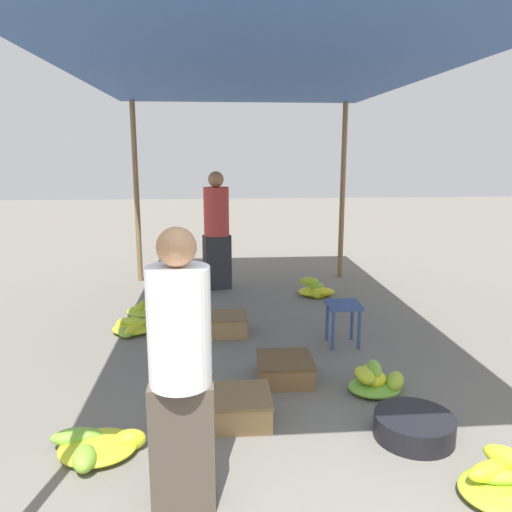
{
  "coord_description": "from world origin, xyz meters",
  "views": [
    {
      "loc": [
        -0.4,
        -1.71,
        1.99
      ],
      "look_at": [
        0.0,
        3.2,
        0.96
      ],
      "focal_mm": 35.0,
      "sensor_mm": 36.0,
      "label": 1
    }
  ],
  "objects_px": {
    "crate_mid": "(240,407)",
    "banana_pile_right_2": "(376,380)",
    "vendor_foreground": "(180,368)",
    "banana_pile_left_0": "(132,327)",
    "banana_pile_left_1": "(150,308)",
    "banana_pile_left_2": "(95,445)",
    "crate_near": "(285,369)",
    "crate_far": "(228,324)",
    "basin_black": "(414,427)",
    "stool": "(343,312)",
    "banana_pile_right_0": "(316,290)",
    "shopper_walking_mid": "(217,229)",
    "banana_pile_right_1": "(510,483)"
  },
  "relations": [
    {
      "from": "crate_mid",
      "to": "banana_pile_right_2",
      "type": "bearing_deg",
      "value": 17.86
    },
    {
      "from": "vendor_foreground",
      "to": "banana_pile_left_0",
      "type": "xyz_separation_m",
      "value": [
        -0.74,
        2.84,
        -0.77
      ]
    },
    {
      "from": "banana_pile_left_1",
      "to": "crate_mid",
      "type": "height_order",
      "value": "crate_mid"
    },
    {
      "from": "banana_pile_left_2",
      "to": "crate_near",
      "type": "relative_size",
      "value": 1.36
    },
    {
      "from": "banana_pile_left_2",
      "to": "crate_far",
      "type": "bearing_deg",
      "value": 66.73
    },
    {
      "from": "basin_black",
      "to": "banana_pile_left_2",
      "type": "bearing_deg",
      "value": -179.53
    },
    {
      "from": "vendor_foreground",
      "to": "stool",
      "type": "bearing_deg",
      "value": 56.78
    },
    {
      "from": "banana_pile_left_0",
      "to": "crate_mid",
      "type": "height_order",
      "value": "crate_mid"
    },
    {
      "from": "banana_pile_right_2",
      "to": "banana_pile_right_0",
      "type": "bearing_deg",
      "value": 88.54
    },
    {
      "from": "shopper_walking_mid",
      "to": "banana_pile_right_0",
      "type": "bearing_deg",
      "value": -19.77
    },
    {
      "from": "banana_pile_left_0",
      "to": "banana_pile_right_2",
      "type": "height_order",
      "value": "banana_pile_right_2"
    },
    {
      "from": "banana_pile_right_2",
      "to": "banana_pile_left_2",
      "type": "bearing_deg",
      "value": -161.46
    },
    {
      "from": "crate_near",
      "to": "shopper_walking_mid",
      "type": "relative_size",
      "value": 0.28
    },
    {
      "from": "vendor_foreground",
      "to": "banana_pile_right_2",
      "type": "distance_m",
      "value": 2.11
    },
    {
      "from": "banana_pile_right_2",
      "to": "crate_far",
      "type": "bearing_deg",
      "value": 129.09
    },
    {
      "from": "basin_black",
      "to": "crate_mid",
      "type": "height_order",
      "value": "crate_mid"
    },
    {
      "from": "crate_near",
      "to": "vendor_foreground",
      "type": "bearing_deg",
      "value": -117.52
    },
    {
      "from": "crate_near",
      "to": "crate_mid",
      "type": "height_order",
      "value": "crate_mid"
    },
    {
      "from": "banana_pile_right_0",
      "to": "crate_near",
      "type": "relative_size",
      "value": 1.21
    },
    {
      "from": "shopper_walking_mid",
      "to": "basin_black",
      "type": "bearing_deg",
      "value": -71.53
    },
    {
      "from": "crate_far",
      "to": "shopper_walking_mid",
      "type": "relative_size",
      "value": 0.25
    },
    {
      "from": "banana_pile_right_0",
      "to": "stool",
      "type": "bearing_deg",
      "value": -92.83
    },
    {
      "from": "banana_pile_right_0",
      "to": "crate_mid",
      "type": "height_order",
      "value": "banana_pile_right_0"
    },
    {
      "from": "banana_pile_left_1",
      "to": "crate_far",
      "type": "height_order",
      "value": "crate_far"
    },
    {
      "from": "banana_pile_right_1",
      "to": "crate_far",
      "type": "xyz_separation_m",
      "value": [
        -1.56,
        2.85,
        0.01
      ]
    },
    {
      "from": "vendor_foreground",
      "to": "crate_near",
      "type": "distance_m",
      "value": 1.87
    },
    {
      "from": "banana_pile_right_0",
      "to": "basin_black",
      "type": "bearing_deg",
      "value": -90.33
    },
    {
      "from": "banana_pile_left_0",
      "to": "banana_pile_left_2",
      "type": "xyz_separation_m",
      "value": [
        0.12,
        -2.31,
        -0.0
      ]
    },
    {
      "from": "banana_pile_left_2",
      "to": "crate_mid",
      "type": "relative_size",
      "value": 1.41
    },
    {
      "from": "crate_near",
      "to": "crate_mid",
      "type": "distance_m",
      "value": 0.78
    },
    {
      "from": "shopper_walking_mid",
      "to": "banana_pile_right_1",
      "type": "bearing_deg",
      "value": -70.63
    },
    {
      "from": "crate_mid",
      "to": "banana_pile_right_1",
      "type": "bearing_deg",
      "value": -33.11
    },
    {
      "from": "crate_far",
      "to": "vendor_foreground",
      "type": "bearing_deg",
      "value": -96.69
    },
    {
      "from": "stool",
      "to": "banana_pile_left_1",
      "type": "xyz_separation_m",
      "value": [
        -2.14,
        1.2,
        -0.29
      ]
    },
    {
      "from": "vendor_foreground",
      "to": "stool",
      "type": "xyz_separation_m",
      "value": [
        1.51,
        2.3,
        -0.47
      ]
    },
    {
      "from": "stool",
      "to": "shopper_walking_mid",
      "type": "xyz_separation_m",
      "value": [
        -1.29,
        2.32,
        0.53
      ]
    },
    {
      "from": "crate_near",
      "to": "crate_far",
      "type": "height_order",
      "value": "crate_far"
    },
    {
      "from": "vendor_foreground",
      "to": "crate_near",
      "type": "relative_size",
      "value": 3.35
    },
    {
      "from": "basin_black",
      "to": "banana_pile_left_0",
      "type": "height_order",
      "value": "banana_pile_left_0"
    },
    {
      "from": "banana_pile_right_0",
      "to": "crate_far",
      "type": "distance_m",
      "value": 1.89
    },
    {
      "from": "banana_pile_right_1",
      "to": "banana_pile_right_2",
      "type": "distance_m",
      "value": 1.41
    },
    {
      "from": "banana_pile_right_1",
      "to": "crate_near",
      "type": "xyz_separation_m",
      "value": [
        -1.09,
        1.64,
        0.0
      ]
    },
    {
      "from": "banana_pile_left_2",
      "to": "shopper_walking_mid",
      "type": "distance_m",
      "value": 4.26
    },
    {
      "from": "crate_mid",
      "to": "vendor_foreground",
      "type": "bearing_deg",
      "value": -112.46
    },
    {
      "from": "banana_pile_left_2",
      "to": "banana_pile_right_2",
      "type": "height_order",
      "value": "banana_pile_right_2"
    },
    {
      "from": "stool",
      "to": "basin_black",
      "type": "xyz_separation_m",
      "value": [
        0.07,
        -1.75,
        -0.28
      ]
    },
    {
      "from": "banana_pile_right_1",
      "to": "crate_near",
      "type": "relative_size",
      "value": 1.12
    },
    {
      "from": "banana_pile_left_1",
      "to": "crate_mid",
      "type": "distance_m",
      "value": 2.81
    },
    {
      "from": "shopper_walking_mid",
      "to": "banana_pile_left_1",
      "type": "bearing_deg",
      "value": -127.13
    },
    {
      "from": "banana_pile_left_0",
      "to": "banana_pile_right_1",
      "type": "height_order",
      "value": "banana_pile_right_1"
    }
  ]
}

